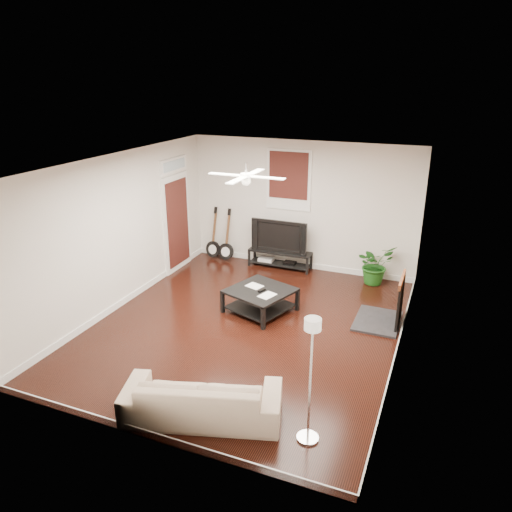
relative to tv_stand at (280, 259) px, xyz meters
The scene contains 14 objects.
room 3.06m from the tv_stand, 81.90° to the right, with size 5.01×6.01×2.81m.
brick_accent 3.60m from the tv_stand, 31.68° to the right, with size 0.02×2.20×2.80m, color #A95D36.
fireplace 3.16m from the tv_stand, 34.44° to the right, with size 0.80×1.10×0.92m, color black.
window_back 1.77m from the tv_stand, 63.25° to the left, with size 1.00×0.06×1.30m, color #39130F.
door_left 2.48m from the tv_stand, 156.91° to the right, with size 0.08×1.00×2.50m, color white.
tv_stand is the anchor object (origin of this frame).
tv 0.56m from the tv_stand, 90.00° to the left, with size 1.26×0.16×0.72m, color black.
coffee_table 2.21m from the tv_stand, 79.77° to the right, with size 1.03×1.03×0.43m, color black.
sofa 5.22m from the tv_stand, 81.15° to the right, with size 1.97×0.77×0.58m, color tan.
floor_lamp 5.53m from the tv_stand, 66.93° to the right, with size 0.27×0.27×1.61m, color white, non-canonical shape.
potted_plant 2.10m from the tv_stand, ahead, with size 0.74×0.64×0.83m, color #1B5518.
guitar_left 1.71m from the tv_stand, behind, with size 0.38×0.27×1.22m, color black, non-canonical shape.
guitar_right 1.37m from the tv_stand, behind, with size 0.38×0.27×1.22m, color black, non-canonical shape.
ceiling_fan 3.70m from the tv_stand, 81.90° to the right, with size 1.24×1.24×0.32m, color white, non-canonical shape.
Camera 1 is at (2.95, -6.82, 4.06)m, focal length 34.19 mm.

